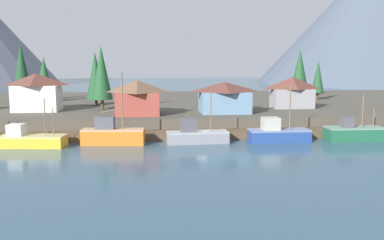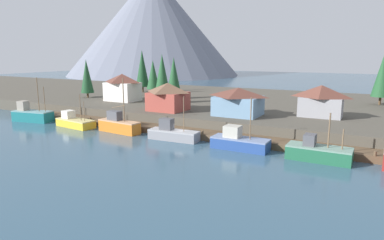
{
  "view_description": "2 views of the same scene",
  "coord_description": "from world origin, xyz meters",
  "px_view_note": "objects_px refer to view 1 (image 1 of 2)",
  "views": [
    {
      "loc": [
        -6.28,
        -56.02,
        10.84
      ],
      "look_at": [
        -0.41,
        3.63,
        2.37
      ],
      "focal_mm": 38.9,
      "sensor_mm": 36.0,
      "label": 1
    },
    {
      "loc": [
        27.63,
        -46.3,
        13.38
      ],
      "look_at": [
        0.85,
        2.52,
        2.62
      ],
      "focal_mm": 31.89,
      "sensor_mm": 36.0,
      "label": 2
    }
  ],
  "objects_px": {
    "house_red": "(138,97)",
    "house_grey": "(292,92)",
    "fishing_boat_grey": "(196,135)",
    "fishing_boat_blue": "(278,133)",
    "house_blue": "(224,97)",
    "conifer_near_left": "(318,77)",
    "conifer_centre": "(44,76)",
    "fishing_boat_yellow": "(31,140)",
    "house_white": "(37,92)",
    "fishing_boat_orange": "(112,135)",
    "conifer_near_right": "(22,69)",
    "conifer_back_left": "(102,73)",
    "conifer_mid_right": "(95,76)",
    "fishing_boat_green": "(354,133)",
    "conifer_mid_left": "(300,70)"
  },
  "relations": [
    {
      "from": "house_red",
      "to": "house_grey",
      "type": "relative_size",
      "value": 0.94
    },
    {
      "from": "fishing_boat_grey",
      "to": "fishing_boat_blue",
      "type": "bearing_deg",
      "value": -3.47
    },
    {
      "from": "house_blue",
      "to": "conifer_near_left",
      "type": "bearing_deg",
      "value": 40.75
    },
    {
      "from": "conifer_near_left",
      "to": "conifer_centre",
      "type": "relative_size",
      "value": 0.91
    },
    {
      "from": "conifer_near_left",
      "to": "house_grey",
      "type": "bearing_deg",
      "value": -125.46
    },
    {
      "from": "fishing_boat_yellow",
      "to": "house_white",
      "type": "xyz_separation_m",
      "value": [
        -3.83,
        18.48,
        4.81
      ]
    },
    {
      "from": "house_red",
      "to": "fishing_boat_blue",
      "type": "bearing_deg",
      "value": -30.39
    },
    {
      "from": "fishing_boat_orange",
      "to": "house_white",
      "type": "xyz_separation_m",
      "value": [
        -14.07,
        18.01,
        4.44
      ]
    },
    {
      "from": "fishing_boat_blue",
      "to": "conifer_near_right",
      "type": "height_order",
      "value": "conifer_near_right"
    },
    {
      "from": "fishing_boat_yellow",
      "to": "house_white",
      "type": "height_order",
      "value": "house_white"
    },
    {
      "from": "fishing_boat_yellow",
      "to": "conifer_near_right",
      "type": "relative_size",
      "value": 0.7
    },
    {
      "from": "conifer_near_left",
      "to": "house_red",
      "type": "bearing_deg",
      "value": -149.65
    },
    {
      "from": "fishing_boat_blue",
      "to": "conifer_back_left",
      "type": "xyz_separation_m",
      "value": [
        -25.57,
        18.86,
        7.77
      ]
    },
    {
      "from": "conifer_near_left",
      "to": "fishing_boat_blue",
      "type": "bearing_deg",
      "value": -119.72
    },
    {
      "from": "conifer_mid_right",
      "to": "fishing_boat_yellow",
      "type": "bearing_deg",
      "value": -99.87
    },
    {
      "from": "fishing_boat_blue",
      "to": "conifer_mid_right",
      "type": "relative_size",
      "value": 0.8
    },
    {
      "from": "fishing_boat_green",
      "to": "conifer_near_left",
      "type": "distance_m",
      "value": 35.58
    },
    {
      "from": "fishing_boat_green",
      "to": "conifer_mid_right",
      "type": "xyz_separation_m",
      "value": [
        -38.5,
        27.26,
        7.05
      ]
    },
    {
      "from": "conifer_near_right",
      "to": "conifer_back_left",
      "type": "height_order",
      "value": "conifer_near_right"
    },
    {
      "from": "fishing_boat_orange",
      "to": "house_red",
      "type": "bearing_deg",
      "value": 80.36
    },
    {
      "from": "house_red",
      "to": "house_grey",
      "type": "bearing_deg",
      "value": 14.12
    },
    {
      "from": "house_grey",
      "to": "house_blue",
      "type": "bearing_deg",
      "value": -157.87
    },
    {
      "from": "fishing_boat_blue",
      "to": "conifer_near_right",
      "type": "xyz_separation_m",
      "value": [
        -44.0,
        36.1,
        8.24
      ]
    },
    {
      "from": "conifer_near_right",
      "to": "house_red",
      "type": "bearing_deg",
      "value": -45.06
    },
    {
      "from": "house_blue",
      "to": "conifer_mid_left",
      "type": "height_order",
      "value": "conifer_mid_left"
    },
    {
      "from": "house_red",
      "to": "conifer_near_left",
      "type": "bearing_deg",
      "value": 30.35
    },
    {
      "from": "house_red",
      "to": "house_white",
      "type": "bearing_deg",
      "value": 158.4
    },
    {
      "from": "fishing_boat_yellow",
      "to": "conifer_mid_right",
      "type": "relative_size",
      "value": 0.83
    },
    {
      "from": "house_grey",
      "to": "conifer_mid_left",
      "type": "relative_size",
      "value": 0.67
    },
    {
      "from": "house_red",
      "to": "house_grey",
      "type": "height_order",
      "value": "house_grey"
    },
    {
      "from": "house_blue",
      "to": "conifer_mid_right",
      "type": "bearing_deg",
      "value": 147.4
    },
    {
      "from": "house_red",
      "to": "conifer_mid_right",
      "type": "bearing_deg",
      "value": 118.09
    },
    {
      "from": "fishing_boat_green",
      "to": "house_blue",
      "type": "bearing_deg",
      "value": 141.9
    },
    {
      "from": "fishing_boat_yellow",
      "to": "fishing_boat_blue",
      "type": "distance_m",
      "value": 32.5
    },
    {
      "from": "conifer_mid_right",
      "to": "house_blue",
      "type": "bearing_deg",
      "value": -32.6
    },
    {
      "from": "fishing_boat_orange",
      "to": "conifer_back_left",
      "type": "relative_size",
      "value": 0.86
    },
    {
      "from": "fishing_boat_blue",
      "to": "house_red",
      "type": "distance_m",
      "value": 22.67
    },
    {
      "from": "conifer_mid_left",
      "to": "conifer_mid_right",
      "type": "bearing_deg",
      "value": -164.3
    },
    {
      "from": "fishing_boat_orange",
      "to": "conifer_mid_right",
      "type": "relative_size",
      "value": 0.93
    },
    {
      "from": "fishing_boat_orange",
      "to": "conifer_back_left",
      "type": "bearing_deg",
      "value": 105.46
    },
    {
      "from": "fishing_boat_grey",
      "to": "fishing_boat_yellow",
      "type": "bearing_deg",
      "value": 177.74
    },
    {
      "from": "conifer_mid_left",
      "to": "conifer_centre",
      "type": "height_order",
      "value": "conifer_mid_left"
    },
    {
      "from": "house_blue",
      "to": "conifer_centre",
      "type": "distance_m",
      "value": 40.36
    },
    {
      "from": "fishing_boat_yellow",
      "to": "conifer_mid_right",
      "type": "distance_m",
      "value": 28.91
    },
    {
      "from": "conifer_mid_left",
      "to": "conifer_mid_right",
      "type": "relative_size",
      "value": 1.09
    },
    {
      "from": "fishing_boat_blue",
      "to": "conifer_near_right",
      "type": "relative_size",
      "value": 0.68
    },
    {
      "from": "fishing_boat_green",
      "to": "house_red",
      "type": "bearing_deg",
      "value": 159.97
    },
    {
      "from": "conifer_mid_left",
      "to": "conifer_mid_right",
      "type": "distance_m",
      "value": 46.77
    },
    {
      "from": "house_grey",
      "to": "conifer_near_left",
      "type": "height_order",
      "value": "conifer_near_left"
    },
    {
      "from": "fishing_boat_orange",
      "to": "conifer_mid_right",
      "type": "xyz_separation_m",
      "value": [
        -5.44,
        27.12,
        6.81
      ]
    }
  ]
}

